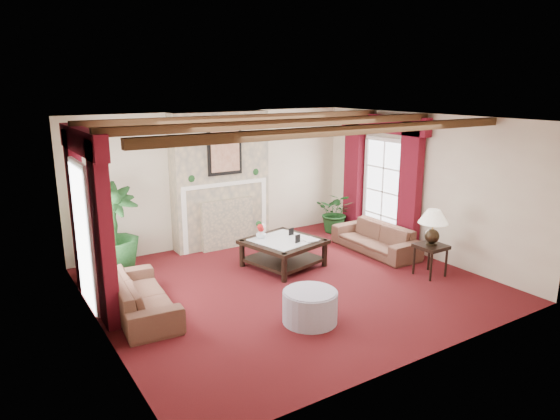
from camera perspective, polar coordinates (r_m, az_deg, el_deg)
floor at (r=8.32m, az=1.23°, el=-8.54°), size 6.00×6.00×0.00m
ceiling at (r=7.69m, az=1.34°, el=10.34°), size 6.00×6.00×0.00m
back_wall at (r=10.25m, az=-7.29°, el=3.59°), size 6.00×0.02×2.70m
left_wall at (r=6.77m, az=-20.38°, el=-2.72°), size 0.02×5.50×2.70m
right_wall at (r=9.85m, az=15.98°, el=2.72°), size 0.02×5.50×2.70m
ceiling_beams at (r=7.70m, az=1.34°, el=9.90°), size 6.00×3.00×0.12m
fireplace at (r=9.91m, az=-7.03°, el=11.10°), size 2.00×0.52×2.70m
french_door_left at (r=7.57m, az=-22.32°, el=4.89°), size 0.10×1.10×2.16m
french_door_right at (r=10.39m, az=12.04°, el=7.89°), size 0.10×1.10×2.16m
curtains_left at (r=7.54m, az=-21.80°, el=8.13°), size 0.20×2.40×2.55m
curtains_right at (r=10.28m, az=11.71°, el=10.19°), size 0.20×2.40×2.55m
sofa_left at (r=7.49m, az=-15.63°, el=-8.68°), size 1.99×0.87×0.74m
sofa_right at (r=9.97m, az=10.88°, el=-2.68°), size 1.88×0.58×0.73m
potted_palm at (r=9.00m, az=-18.49°, el=-4.47°), size 1.26×1.81×0.90m
small_plant at (r=11.16m, az=6.39°, el=-0.75°), size 1.70×1.70×0.71m
coffee_table at (r=9.05m, az=0.39°, el=-4.95°), size 1.46×1.46×0.50m
side_table at (r=9.00m, az=16.78°, el=-5.50°), size 0.58×0.58×0.55m
ottoman at (r=7.04m, az=3.45°, el=-10.98°), size 0.77×0.77×0.45m
table_lamp at (r=8.82m, az=17.05°, el=-1.85°), size 0.50×0.50×0.64m
flower_vase at (r=9.04m, az=-2.19°, el=-2.72°), size 0.27×0.27×0.18m
book at (r=8.87m, az=2.69°, el=-2.61°), size 0.24×0.08×0.32m
photo_frame_a at (r=8.77m, az=2.03°, el=-3.34°), size 0.12×0.05×0.16m
photo_frame_b at (r=9.22m, az=1.29°, el=-2.51°), size 0.11×0.04×0.14m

